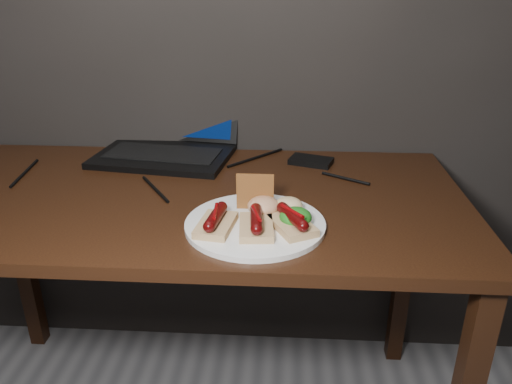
% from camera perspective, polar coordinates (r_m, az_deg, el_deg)
% --- Properties ---
extents(desk, '(1.40, 0.70, 0.75)m').
position_cam_1_polar(desk, '(1.31, -7.81, -3.76)').
color(desk, '#341E0D').
rests_on(desk, ground).
extents(laptop, '(0.43, 0.39, 0.25)m').
position_cam_1_polar(laptop, '(1.55, -9.86, 6.32)').
color(laptop, black).
rests_on(laptop, desk).
extents(hard_drive, '(0.14, 0.11, 0.02)m').
position_cam_1_polar(hard_drive, '(1.46, 6.31, 3.55)').
color(hard_drive, black).
rests_on(hard_drive, desk).
extents(desk_cables, '(0.96, 0.41, 0.01)m').
position_cam_1_polar(desk_cables, '(1.39, -7.87, 2.21)').
color(desk_cables, black).
rests_on(desk_cables, desk).
extents(plate, '(0.35, 0.35, 0.01)m').
position_cam_1_polar(plate, '(1.09, -0.10, -3.71)').
color(plate, white).
rests_on(plate, desk).
extents(bread_sausage_left, '(0.09, 0.12, 0.04)m').
position_cam_1_polar(bread_sausage_left, '(1.06, -4.62, -3.36)').
color(bread_sausage_left, '#D7BF7E').
rests_on(bread_sausage_left, plate).
extents(bread_sausage_center, '(0.08, 0.12, 0.04)m').
position_cam_1_polar(bread_sausage_center, '(1.05, 0.02, -3.61)').
color(bread_sausage_center, '#D7BF7E').
rests_on(bread_sausage_center, plate).
extents(bread_sausage_right, '(0.11, 0.13, 0.04)m').
position_cam_1_polar(bread_sausage_right, '(1.06, 4.14, -3.37)').
color(bread_sausage_right, '#D7BF7E').
rests_on(bread_sausage_right, plate).
extents(crispbread, '(0.09, 0.01, 0.08)m').
position_cam_1_polar(crispbread, '(1.13, -0.11, 0.04)').
color(crispbread, '#AC672F').
rests_on(crispbread, plate).
extents(salad_greens, '(0.07, 0.07, 0.04)m').
position_cam_1_polar(salad_greens, '(1.07, 4.54, -2.87)').
color(salad_greens, '#125A12').
rests_on(salad_greens, plate).
extents(salsa_mound, '(0.07, 0.07, 0.04)m').
position_cam_1_polar(salsa_mound, '(1.12, 0.86, -1.59)').
color(salsa_mound, '#A82A10').
rests_on(salsa_mound, plate).
extents(coleslaw_mound, '(0.06, 0.06, 0.04)m').
position_cam_1_polar(coleslaw_mound, '(1.12, 3.75, -1.55)').
color(coleslaw_mound, beige).
rests_on(coleslaw_mound, plate).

